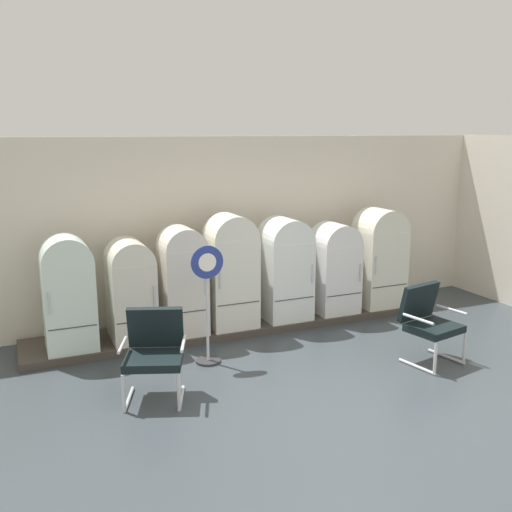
{
  "coord_description": "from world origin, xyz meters",
  "views": [
    {
      "loc": [
        -3.03,
        -4.58,
        2.9
      ],
      "look_at": [
        0.15,
        2.75,
        1.14
      ],
      "focal_mm": 40.25,
      "sensor_mm": 36.0,
      "label": 1
    }
  ],
  "objects_px": {
    "refrigerator_2": "(183,277)",
    "armchair_right": "(428,319)",
    "refrigerator_3": "(231,268)",
    "armchair_left": "(154,349)",
    "sign_stand": "(208,309)",
    "refrigerator_0": "(68,290)",
    "refrigerator_1": "(131,287)",
    "refrigerator_4": "(285,266)",
    "refrigerator_6": "(379,255)",
    "refrigerator_5": "(335,265)"
  },
  "relations": [
    {
      "from": "refrigerator_1",
      "to": "armchair_left",
      "type": "relative_size",
      "value": 1.38
    },
    {
      "from": "refrigerator_1",
      "to": "sign_stand",
      "type": "xyz_separation_m",
      "value": [
        0.76,
        -0.99,
        -0.12
      ]
    },
    {
      "from": "refrigerator_1",
      "to": "refrigerator_4",
      "type": "distance_m",
      "value": 2.31
    },
    {
      "from": "armchair_left",
      "to": "sign_stand",
      "type": "relative_size",
      "value": 0.65
    },
    {
      "from": "refrigerator_4",
      "to": "sign_stand",
      "type": "relative_size",
      "value": 1.0
    },
    {
      "from": "armchair_left",
      "to": "armchair_right",
      "type": "height_order",
      "value": "same"
    },
    {
      "from": "refrigerator_6",
      "to": "armchair_right",
      "type": "bearing_deg",
      "value": -108.1
    },
    {
      "from": "refrigerator_3",
      "to": "refrigerator_4",
      "type": "relative_size",
      "value": 1.07
    },
    {
      "from": "refrigerator_2",
      "to": "refrigerator_4",
      "type": "relative_size",
      "value": 0.99
    },
    {
      "from": "refrigerator_5",
      "to": "refrigerator_6",
      "type": "distance_m",
      "value": 0.85
    },
    {
      "from": "refrigerator_6",
      "to": "refrigerator_0",
      "type": "bearing_deg",
      "value": -179.8
    },
    {
      "from": "refrigerator_1",
      "to": "refrigerator_4",
      "type": "xyz_separation_m",
      "value": [
        2.31,
        -0.02,
        0.08
      ]
    },
    {
      "from": "refrigerator_1",
      "to": "armchair_left",
      "type": "distance_m",
      "value": 1.68
    },
    {
      "from": "refrigerator_2",
      "to": "refrigerator_6",
      "type": "bearing_deg",
      "value": 0.48
    },
    {
      "from": "refrigerator_5",
      "to": "refrigerator_1",
      "type": "bearing_deg",
      "value": 179.23
    },
    {
      "from": "refrigerator_4",
      "to": "armchair_left",
      "type": "bearing_deg",
      "value": -145.63
    },
    {
      "from": "refrigerator_1",
      "to": "sign_stand",
      "type": "distance_m",
      "value": 1.25
    },
    {
      "from": "refrigerator_3",
      "to": "armchair_right",
      "type": "height_order",
      "value": "refrigerator_3"
    },
    {
      "from": "refrigerator_3",
      "to": "armchair_left",
      "type": "height_order",
      "value": "refrigerator_3"
    },
    {
      "from": "refrigerator_0",
      "to": "sign_stand",
      "type": "distance_m",
      "value": 1.84
    },
    {
      "from": "armchair_left",
      "to": "sign_stand",
      "type": "bearing_deg",
      "value": 38.54
    },
    {
      "from": "sign_stand",
      "to": "refrigerator_4",
      "type": "bearing_deg",
      "value": 31.92
    },
    {
      "from": "sign_stand",
      "to": "refrigerator_6",
      "type": "bearing_deg",
      "value": 16.4
    },
    {
      "from": "refrigerator_6",
      "to": "armchair_right",
      "type": "relative_size",
      "value": 1.59
    },
    {
      "from": "armchair_left",
      "to": "refrigerator_2",
      "type": "bearing_deg",
      "value": 63.48
    },
    {
      "from": "refrigerator_3",
      "to": "refrigerator_6",
      "type": "distance_m",
      "value": 2.57
    },
    {
      "from": "refrigerator_1",
      "to": "refrigerator_3",
      "type": "distance_m",
      "value": 1.44
    },
    {
      "from": "refrigerator_1",
      "to": "armchair_right",
      "type": "relative_size",
      "value": 1.38
    },
    {
      "from": "refrigerator_2",
      "to": "refrigerator_6",
      "type": "height_order",
      "value": "refrigerator_6"
    },
    {
      "from": "armchair_right",
      "to": "refrigerator_0",
      "type": "bearing_deg",
      "value": 154.36
    },
    {
      "from": "armchair_right",
      "to": "refrigerator_5",
      "type": "bearing_deg",
      "value": 95.23
    },
    {
      "from": "refrigerator_0",
      "to": "armchair_right",
      "type": "xyz_separation_m",
      "value": [
        4.15,
        -1.99,
        -0.34
      ]
    },
    {
      "from": "refrigerator_0",
      "to": "refrigerator_5",
      "type": "bearing_deg",
      "value": 0.09
    },
    {
      "from": "refrigerator_0",
      "to": "refrigerator_1",
      "type": "height_order",
      "value": "refrigerator_0"
    },
    {
      "from": "refrigerator_4",
      "to": "refrigerator_6",
      "type": "relative_size",
      "value": 0.97
    },
    {
      "from": "refrigerator_4",
      "to": "refrigerator_6",
      "type": "distance_m",
      "value": 1.69
    },
    {
      "from": "refrigerator_6",
      "to": "refrigerator_5",
      "type": "bearing_deg",
      "value": -179.28
    },
    {
      "from": "refrigerator_2",
      "to": "refrigerator_0",
      "type": "bearing_deg",
      "value": 179.6
    },
    {
      "from": "refrigerator_3",
      "to": "refrigerator_5",
      "type": "height_order",
      "value": "refrigerator_3"
    },
    {
      "from": "refrigerator_1",
      "to": "refrigerator_3",
      "type": "xyz_separation_m",
      "value": [
        1.43,
        -0.06,
        0.14
      ]
    },
    {
      "from": "refrigerator_4",
      "to": "armchair_right",
      "type": "xyz_separation_m",
      "value": [
        1.03,
        -2.02,
        -0.35
      ]
    },
    {
      "from": "refrigerator_0",
      "to": "armchair_left",
      "type": "height_order",
      "value": "refrigerator_0"
    },
    {
      "from": "refrigerator_1",
      "to": "sign_stand",
      "type": "bearing_deg",
      "value": -52.5
    },
    {
      "from": "refrigerator_3",
      "to": "refrigerator_5",
      "type": "bearing_deg",
      "value": 0.52
    },
    {
      "from": "refrigerator_4",
      "to": "refrigerator_6",
      "type": "xyz_separation_m",
      "value": [
        1.69,
        -0.01,
        0.03
      ]
    },
    {
      "from": "refrigerator_2",
      "to": "armchair_right",
      "type": "xyz_separation_m",
      "value": [
        2.63,
        -1.98,
        -0.35
      ]
    },
    {
      "from": "refrigerator_1",
      "to": "refrigerator_3",
      "type": "height_order",
      "value": "refrigerator_3"
    },
    {
      "from": "refrigerator_3",
      "to": "refrigerator_4",
      "type": "bearing_deg",
      "value": 2.53
    },
    {
      "from": "refrigerator_1",
      "to": "refrigerator_3",
      "type": "relative_size",
      "value": 0.84
    },
    {
      "from": "refrigerator_2",
      "to": "armchair_left",
      "type": "distance_m",
      "value": 1.82
    }
  ]
}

